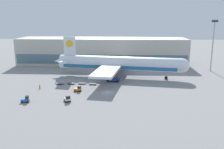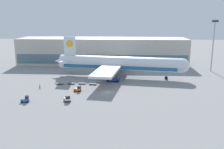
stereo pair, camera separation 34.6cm
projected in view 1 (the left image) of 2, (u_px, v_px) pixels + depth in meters
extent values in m
plane|color=gray|center=(108.00, 92.00, 85.64)|extent=(400.00, 400.00, 0.00)
cube|color=#BCB7A8|center=(102.00, 51.00, 135.92)|extent=(90.00, 18.00, 14.00)
cube|color=slate|center=(101.00, 59.00, 127.80)|extent=(88.20, 0.20, 4.90)
cylinder|color=#9EA0A5|center=(213.00, 47.00, 116.28)|extent=(0.50, 0.50, 22.85)
cube|color=#333338|center=(215.00, 21.00, 113.55)|extent=(2.80, 0.50, 1.00)
cylinder|color=silver|center=(119.00, 63.00, 105.59)|extent=(52.30, 13.02, 5.80)
cube|color=#1E669E|center=(119.00, 66.00, 105.89)|extent=(48.16, 12.32, 1.45)
sphere|color=silver|center=(182.00, 65.00, 100.73)|extent=(5.68, 5.68, 5.68)
cone|color=silver|center=(61.00, 61.00, 110.45)|extent=(7.09, 6.35, 5.51)
cube|color=silver|center=(70.00, 46.00, 108.09)|extent=(5.21, 1.16, 8.00)
cylinder|color=yellow|center=(69.00, 44.00, 107.87)|extent=(3.25, 0.99, 3.20)
cube|color=silver|center=(68.00, 60.00, 109.73)|extent=(5.38, 13.38, 0.50)
cube|color=silver|center=(113.00, 65.00, 106.24)|extent=(14.64, 48.65, 0.90)
cylinder|color=#9EA0A5|center=(108.00, 74.00, 97.02)|extent=(4.55, 3.36, 2.80)
cylinder|color=#9EA0A5|center=(117.00, 64.00, 116.28)|extent=(4.55, 3.36, 2.80)
cylinder|color=#9EA0A5|center=(166.00, 73.00, 102.69)|extent=(0.36, 0.36, 4.00)
cylinder|color=black|center=(166.00, 78.00, 103.14)|extent=(1.41, 1.07, 1.30)
cylinder|color=#9EA0A5|center=(108.00, 72.00, 104.10)|extent=(0.36, 0.36, 4.00)
cylinder|color=black|center=(108.00, 77.00, 104.56)|extent=(1.41, 1.07, 1.30)
cylinder|color=#9EA0A5|center=(111.00, 69.00, 110.21)|extent=(0.36, 0.36, 4.00)
cylinder|color=black|center=(111.00, 74.00, 110.67)|extent=(1.41, 1.07, 1.30)
cube|color=#284C99|center=(113.00, 79.00, 100.09)|extent=(5.57, 3.70, 0.70)
cube|color=#B2B2B7|center=(113.00, 69.00, 99.14)|extent=(5.29, 3.51, 0.30)
cube|color=yellow|center=(113.00, 68.00, 99.01)|extent=(5.29, 3.51, 0.08)
cube|color=#284C99|center=(113.00, 74.00, 99.57)|extent=(4.25, 0.76, 3.92)
cube|color=#284C99|center=(113.00, 74.00, 99.57)|extent=(4.25, 0.76, 3.92)
cylinder|color=black|center=(119.00, 79.00, 101.24)|extent=(0.94, 0.48, 0.90)
cylinder|color=black|center=(117.00, 81.00, 98.37)|extent=(0.94, 0.48, 0.90)
cylinder|color=black|center=(109.00, 79.00, 101.97)|extent=(0.94, 0.48, 0.90)
cylinder|color=black|center=(108.00, 81.00, 99.10)|extent=(0.94, 0.48, 0.90)
cube|color=orange|center=(77.00, 89.00, 86.64)|extent=(2.50, 1.77, 0.80)
cube|color=black|center=(79.00, 87.00, 86.31)|extent=(1.10, 1.38, 0.90)
cube|color=black|center=(81.00, 90.00, 86.44)|extent=(0.37, 1.27, 0.24)
cylinder|color=black|center=(80.00, 90.00, 87.23)|extent=(0.63, 0.34, 0.60)
cylinder|color=black|center=(79.00, 91.00, 85.90)|extent=(0.63, 0.34, 0.60)
cylinder|color=black|center=(76.00, 90.00, 87.57)|extent=(0.63, 0.34, 0.60)
cylinder|color=black|center=(75.00, 91.00, 86.25)|extent=(0.63, 0.34, 0.60)
cube|color=silver|center=(67.00, 99.00, 76.35)|extent=(2.39, 2.69, 0.80)
cube|color=black|center=(68.00, 97.00, 75.60)|extent=(1.53, 1.42, 0.90)
cube|color=black|center=(69.00, 101.00, 75.36)|extent=(1.16, 0.79, 0.24)
cylinder|color=black|center=(70.00, 101.00, 76.07)|extent=(0.52, 0.64, 0.60)
cylinder|color=black|center=(66.00, 102.00, 75.42)|extent=(0.52, 0.64, 0.60)
cylinder|color=black|center=(69.00, 99.00, 77.45)|extent=(0.52, 0.64, 0.60)
cylinder|color=black|center=(64.00, 100.00, 76.80)|extent=(0.52, 0.64, 0.60)
cube|color=#2D66B7|center=(25.00, 100.00, 75.69)|extent=(2.55, 1.88, 0.80)
cube|color=black|center=(27.00, 97.00, 75.60)|extent=(1.15, 1.41, 0.90)
cube|color=black|center=(29.00, 101.00, 75.96)|extent=(0.44, 1.26, 0.24)
cylinder|color=black|center=(28.00, 100.00, 76.59)|extent=(0.64, 0.37, 0.60)
cylinder|color=black|center=(27.00, 102.00, 75.24)|extent=(0.64, 0.37, 0.60)
cylinder|color=black|center=(23.00, 101.00, 76.32)|extent=(0.64, 0.37, 0.60)
cylinder|color=black|center=(22.00, 102.00, 74.98)|extent=(0.64, 0.37, 0.60)
cube|color=#56565B|center=(60.00, 84.00, 95.29)|extent=(2.91, 1.72, 0.12)
cube|color=#56565B|center=(65.00, 84.00, 95.05)|extent=(0.90, 0.15, 0.08)
cylinder|color=black|center=(63.00, 84.00, 95.84)|extent=(0.37, 0.17, 0.36)
cylinder|color=black|center=(62.00, 85.00, 94.61)|extent=(0.37, 0.17, 0.36)
cylinder|color=black|center=(58.00, 84.00, 96.09)|extent=(0.37, 0.17, 0.36)
cylinder|color=black|center=(57.00, 84.00, 94.86)|extent=(0.37, 0.17, 0.36)
cube|color=#56565B|center=(71.00, 83.00, 95.87)|extent=(2.91, 1.72, 0.12)
cube|color=#56565B|center=(76.00, 83.00, 95.63)|extent=(0.90, 0.15, 0.08)
cylinder|color=black|center=(74.00, 83.00, 96.42)|extent=(0.37, 0.17, 0.36)
cylinder|color=black|center=(73.00, 84.00, 95.18)|extent=(0.37, 0.17, 0.36)
cylinder|color=black|center=(69.00, 83.00, 96.67)|extent=(0.37, 0.17, 0.36)
cylinder|color=black|center=(68.00, 84.00, 95.44)|extent=(0.37, 0.17, 0.36)
cube|color=#56565B|center=(82.00, 83.00, 95.89)|extent=(2.91, 1.72, 0.12)
cube|color=#56565B|center=(87.00, 83.00, 95.65)|extent=(0.90, 0.15, 0.08)
cylinder|color=black|center=(85.00, 83.00, 96.43)|extent=(0.37, 0.17, 0.36)
cylinder|color=black|center=(84.00, 84.00, 95.20)|extent=(0.37, 0.17, 0.36)
cylinder|color=black|center=(80.00, 83.00, 96.69)|extent=(0.37, 0.17, 0.36)
cylinder|color=black|center=(79.00, 84.00, 95.46)|extent=(0.37, 0.17, 0.36)
cube|color=#56565B|center=(93.00, 84.00, 95.12)|extent=(2.91, 1.72, 0.12)
cube|color=#56565B|center=(97.00, 84.00, 94.88)|extent=(0.90, 0.15, 0.08)
cylinder|color=black|center=(96.00, 84.00, 95.66)|extent=(0.37, 0.17, 0.36)
cylinder|color=black|center=(95.00, 85.00, 94.43)|extent=(0.37, 0.17, 0.36)
cylinder|color=black|center=(91.00, 84.00, 95.91)|extent=(0.37, 0.17, 0.36)
cylinder|color=black|center=(90.00, 85.00, 94.68)|extent=(0.37, 0.17, 0.36)
cylinder|color=black|center=(40.00, 88.00, 89.98)|extent=(0.14, 0.14, 0.79)
cylinder|color=black|center=(40.00, 88.00, 89.81)|extent=(0.14, 0.14, 0.79)
cube|color=orange|center=(40.00, 86.00, 89.74)|extent=(0.37, 0.42, 0.59)
cylinder|color=orange|center=(40.00, 86.00, 89.93)|extent=(0.09, 0.09, 0.54)
cylinder|color=orange|center=(39.00, 86.00, 89.53)|extent=(0.09, 0.09, 0.54)
sphere|color=#DBB28E|center=(40.00, 85.00, 89.64)|extent=(0.21, 0.21, 0.21)
sphere|color=yellow|center=(40.00, 85.00, 89.63)|extent=(0.20, 0.20, 0.20)
cube|color=black|center=(99.00, 91.00, 87.27)|extent=(0.40, 0.40, 0.04)
cone|color=orange|center=(99.00, 90.00, 87.19)|extent=(0.32, 0.32, 0.67)
cylinder|color=white|center=(99.00, 90.00, 87.18)|extent=(0.19, 0.19, 0.09)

